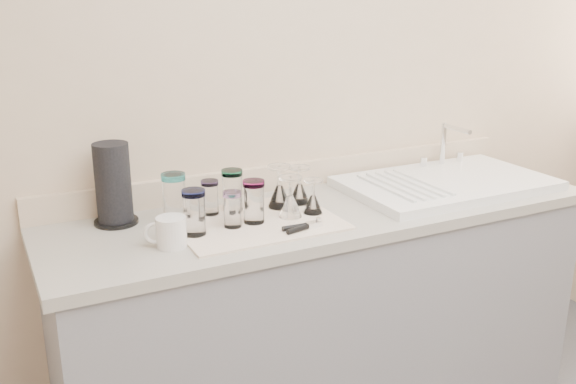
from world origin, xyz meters
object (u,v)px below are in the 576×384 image
goblet_front_right (313,202)px  can_opener (303,227)px  sink_unit (446,183)px  tumbler_lavender (254,201)px  tumbler_magenta (194,212)px  goblet_back_right (299,191)px  tumbler_blue (232,209)px  goblet_front_left (290,203)px  paper_towel_roll (113,185)px  tumbler_teal (174,197)px  tumbler_purple (232,190)px  tumbler_cyan (210,197)px  white_mug (170,232)px  goblet_back_left (280,193)px

goblet_front_right → can_opener: bearing=-130.2°
sink_unit → goblet_front_right: sink_unit is taller
tumbler_lavender → goblet_front_right: (0.22, -0.01, -0.03)m
sink_unit → tumbler_magenta: size_ratio=5.46×
tumbler_magenta → goblet_back_right: 0.47m
tumbler_blue → goblet_back_right: 0.34m
goblet_front_left → paper_towel_roll: bearing=157.7°
tumbler_magenta → goblet_front_right: tumbler_magenta is taller
sink_unit → tumbler_teal: (-1.10, 0.10, 0.07)m
goblet_front_right → tumbler_teal: bearing=161.7°
tumbler_teal → tumbler_lavender: bearing=-31.9°
sink_unit → goblet_front_right: size_ratio=6.66×
tumbler_teal → paper_towel_roll: bearing=157.1°
sink_unit → tumbler_lavender: sink_unit is taller
can_opener → sink_unit: bearing=13.4°
tumbler_purple → tumbler_lavender: size_ratio=1.01×
tumbler_cyan → tumbler_blue: (0.02, -0.15, -0.00)m
tumbler_cyan → tumbler_teal: bearing=-179.3°
sink_unit → white_mug: (-1.18, -0.11, 0.03)m
tumbler_blue → goblet_back_left: 0.26m
sink_unit → tumbler_cyan: size_ratio=6.68×
tumbler_teal → white_mug: tumbler_teal is taller
tumbler_teal → tumbler_purple: size_ratio=1.10×
tumbler_teal → goblet_back_right: size_ratio=1.18×
goblet_front_left → paper_towel_roll: paper_towel_roll is taller
goblet_back_right → goblet_front_left: 0.15m
paper_towel_roll → tumbler_lavender: bearing=-28.1°
tumbler_teal → tumbler_blue: 0.22m
goblet_back_left → white_mug: size_ratio=1.09×
tumbler_cyan → paper_towel_roll: paper_towel_roll is taller
can_opener → paper_towel_roll: (-0.53, 0.36, 0.12)m
goblet_back_left → tumbler_purple: bearing=166.1°
goblet_back_left → white_mug: bearing=-159.5°
paper_towel_roll → can_opener: bearing=-33.7°
goblet_back_right → goblet_front_right: bearing=-94.0°
can_opener → tumbler_cyan: bearing=128.2°
tumbler_purple → white_mug: 0.36m
tumbler_purple → white_mug: (-0.29, -0.21, -0.04)m
goblet_back_right → white_mug: (-0.54, -0.18, -0.01)m
tumbler_lavender → goblet_front_right: tumbler_lavender is taller
tumbler_purple → tumbler_lavender: tumbler_purple is taller
tumbler_magenta → can_opener: bearing=-19.4°
tumbler_teal → goblet_back_left: tumbler_teal is taller
tumbler_magenta → white_mug: tumbler_magenta is taller
tumbler_purple → tumbler_magenta: (-0.20, -0.16, 0.00)m
tumbler_purple → paper_towel_roll: paper_towel_roll is taller
goblet_back_left → tumbler_teal: bearing=174.2°
tumbler_lavender → can_opener: size_ratio=1.05×
goblet_front_right → paper_towel_roll: paper_towel_roll is taller
goblet_front_left → goblet_back_left: bearing=83.9°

